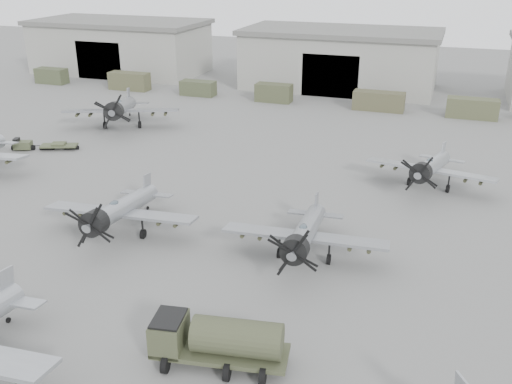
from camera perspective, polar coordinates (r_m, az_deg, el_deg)
The scene contains 15 objects.
ground at distance 35.13m, azimuth -12.75°, elevation -10.79°, with size 220.00×220.00×0.00m, color #60605D.
hangar_left at distance 103.20m, azimuth -13.40°, elevation 14.01°, with size 29.00×14.80×8.70m.
hangar_center at distance 89.16m, azimuth 8.41°, elevation 13.07°, with size 29.00×14.80×8.70m.
support_truck_0 at distance 97.25m, azimuth -19.76°, elevation 10.88°, with size 4.95×2.20×2.35m, color #3F462D.
support_truck_1 at distance 89.27m, azimuth -12.55°, elevation 10.77°, with size 6.17×2.20×2.59m, color #48492F.
support_truck_2 at distance 84.06m, azimuth -5.81°, elevation 10.29°, with size 5.02×2.20×2.10m, color #3F452D.
support_truck_3 at distance 79.97m, azimuth 1.79°, elevation 9.89°, with size 5.00×2.20×2.47m, color #41452D.
support_truck_4 at distance 77.03m, azimuth 12.17°, elevation 8.88°, with size 6.61×2.20×2.45m, color #4A4830.
support_truck_5 at distance 76.57m, azimuth 20.81°, elevation 7.83°, with size 6.22×2.20×2.47m, color #474A30.
aircraft_mid_1 at distance 42.03m, azimuth -13.60°, elevation -1.80°, with size 11.41×10.26×4.54m.
aircraft_mid_2 at distance 37.71m, azimuth 4.85°, elevation -4.22°, with size 11.18×10.06×4.46m.
aircraft_far_0 at distance 68.71m, azimuth -13.39°, elevation 8.16°, with size 13.25×11.98×5.38m.
aircraft_far_1 at distance 51.46m, azimuth 17.02°, elevation 2.39°, with size 11.24×10.12×4.46m.
fuel_tanker at distance 29.16m, azimuth -3.83°, elevation -14.40°, with size 7.06×3.86×2.62m.
tug_trailer at distance 64.15m, azimuth -21.09°, elevation 4.38°, with size 6.50×3.47×1.31m.
Camera 1 is at (16.53, -24.40, 19.12)m, focal length 40.00 mm.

